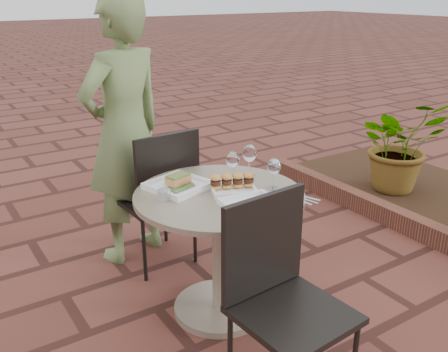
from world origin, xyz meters
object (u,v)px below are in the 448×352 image
chair_far (160,189)px  diner (125,132)px  plate_salmon (178,184)px  chair_near (279,285)px  plate_sliders (232,184)px  plate_tuna (253,206)px  cafe_table (219,235)px

chair_far → diner: size_ratio=0.53×
diner → plate_salmon: diner is taller
chair_near → plate_sliders: 0.69m
plate_salmon → plate_tuna: size_ratio=1.19×
chair_far → chair_near: same height
chair_near → cafe_table: bearing=76.7°
diner → plate_sliders: (0.22, -0.91, -0.11)m
chair_near → chair_far: bearing=83.0°
chair_far → plate_salmon: bearing=72.4°
cafe_table → plate_salmon: plate_salmon is taller
cafe_table → plate_sliders: 0.29m
chair_far → chair_near: (-0.06, -1.26, 0.00)m
cafe_table → chair_near: (-0.10, -0.63, 0.07)m
chair_far → plate_sliders: 0.68m
cafe_table → chair_far: chair_far is taller
cafe_table → chair_near: chair_near is taller
chair_near → plate_sliders: bearing=69.7°
cafe_table → plate_tuna: bearing=-83.4°
chair_far → diner: diner is taller
plate_salmon → plate_tuna: (0.18, -0.43, -0.01)m
plate_sliders → chair_far: bearing=100.9°
cafe_table → chair_far: bearing=93.7°
cafe_table → chair_near: bearing=-99.1°
cafe_table → plate_salmon: (-0.15, 0.18, 0.27)m
chair_far → plate_salmon: size_ratio=2.64×
plate_tuna → diner: bearing=98.4°
chair_near → plate_salmon: 0.84m
diner → cafe_table: bearing=81.8°
chair_far → plate_tuna: 0.91m
chair_far → plate_sliders: (0.12, -0.63, 0.22)m
cafe_table → chair_far: size_ratio=0.97×
cafe_table → plate_salmon: size_ratio=2.56×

